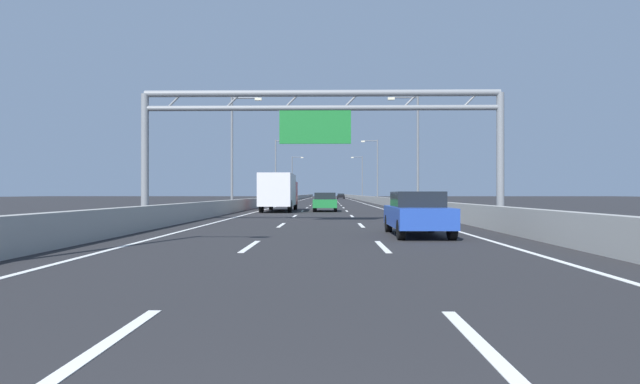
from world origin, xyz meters
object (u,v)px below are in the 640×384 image
at_px(green_car, 325,202).
at_px(black_car, 341,196).
at_px(streetlamp_right_far, 376,167).
at_px(streetlamp_left_distant, 293,175).
at_px(streetlamp_right_distant, 361,175).
at_px(streetlamp_right_mid, 415,145).
at_px(streetlamp_left_mid, 235,146).
at_px(blue_car, 417,213).
at_px(streetlamp_left_far, 277,167).
at_px(box_truck, 279,191).
at_px(sign_gantry, 321,121).
at_px(white_car, 327,199).

bearing_deg(green_car, black_car, 87.78).
relative_size(streetlamp_right_far, streetlamp_left_distant, 1.00).
distance_m(streetlamp_right_far, streetlamp_right_distant, 34.35).
relative_size(streetlamp_right_mid, streetlamp_right_far, 1.00).
distance_m(streetlamp_left_mid, blue_car, 27.06).
bearing_deg(blue_car, streetlamp_left_distant, 96.64).
bearing_deg(streetlamp_right_distant, green_car, -96.02).
height_order(streetlamp_left_mid, green_car, streetlamp_left_mid).
bearing_deg(streetlamp_left_distant, streetlamp_left_far, -90.00).
distance_m(streetlamp_left_mid, box_truck, 5.64).
height_order(streetlamp_left_mid, streetlamp_right_far, same).
bearing_deg(streetlamp_left_far, sign_gantry, -81.88).
height_order(green_car, black_car, green_car).
xyz_separation_m(white_car, box_truck, (-3.73, -21.90, 0.84)).
distance_m(streetlamp_left_distant, white_car, 49.25).
relative_size(blue_car, black_car, 1.04).
bearing_deg(streetlamp_left_mid, streetlamp_right_distant, 77.74).
height_order(streetlamp_right_distant, green_car, streetlamp_right_distant).
relative_size(streetlamp_left_mid, streetlamp_right_distant, 1.00).
distance_m(streetlamp_left_far, green_car, 37.02).
bearing_deg(streetlamp_left_mid, streetlamp_left_distant, 90.00).
xyz_separation_m(streetlamp_right_far, black_car, (-4.09, 49.70, -4.70)).
xyz_separation_m(streetlamp_right_distant, box_truck, (-11.08, -70.34, -3.78)).
bearing_deg(box_truck, streetlamp_right_mid, 8.41).
xyz_separation_m(streetlamp_left_mid, blue_car, (10.83, -24.37, -4.62)).
height_order(streetlamp_left_distant, blue_car, streetlamp_left_distant).
height_order(streetlamp_left_distant, white_car, streetlamp_left_distant).
height_order(white_car, black_car, white_car).
bearing_deg(blue_car, box_truck, 107.07).
bearing_deg(box_truck, streetlamp_right_far, 72.89).
height_order(blue_car, black_car, blue_car).
relative_size(streetlamp_left_mid, streetlamp_right_mid, 1.00).
relative_size(sign_gantry, streetlamp_left_far, 1.82).
relative_size(sign_gantry, box_truck, 2.00).
bearing_deg(white_car, streetlamp_right_far, 62.45).
height_order(streetlamp_right_far, box_truck, streetlamp_right_far).
bearing_deg(streetlamp_left_mid, white_car, 69.49).
distance_m(streetlamp_right_mid, box_truck, 11.82).
bearing_deg(blue_car, streetlamp_right_mid, 80.45).
height_order(streetlamp_left_mid, streetlamp_left_distant, same).
bearing_deg(black_car, green_car, -92.22).
xyz_separation_m(streetlamp_left_distant, black_car, (10.84, 15.35, -4.70)).
distance_m(streetlamp_left_mid, streetlamp_right_far, 37.46).
relative_size(streetlamp_right_mid, streetlamp_left_far, 1.00).
distance_m(sign_gantry, streetlamp_left_mid, 19.22).
bearing_deg(blue_car, white_car, 94.17).
distance_m(sign_gantry, black_car, 101.92).
bearing_deg(streetlamp_left_far, streetlamp_right_mid, -66.51).
distance_m(streetlamp_left_mid, streetlamp_left_distant, 68.71).
height_order(streetlamp_right_far, black_car, streetlamp_right_far).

